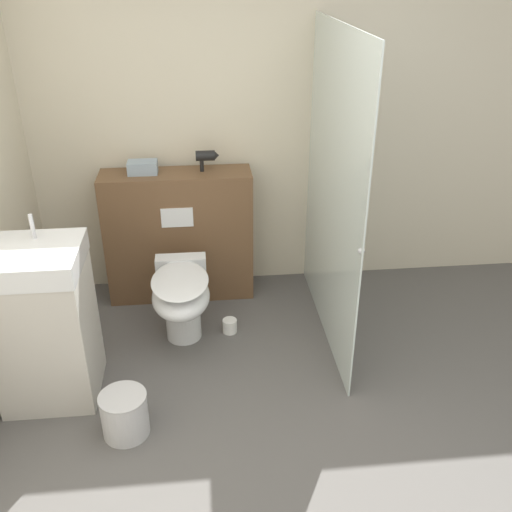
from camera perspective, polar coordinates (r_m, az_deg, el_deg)
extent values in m
plane|color=#565451|center=(2.99, 0.77, -22.43)|extent=(12.00, 12.00, 0.00)
cube|color=beige|center=(4.14, -2.55, 13.23)|extent=(8.00, 0.06, 2.50)
cube|color=brown|center=(4.20, -7.67, 2.03)|extent=(1.06, 0.30, 0.96)
cube|color=white|center=(3.97, -7.90, 3.82)|extent=(0.22, 0.01, 0.14)
cube|color=silver|center=(3.59, 7.59, 6.22)|extent=(0.01, 1.47, 1.98)
sphere|color=#B2B2B7|center=(2.98, 10.48, 0.50)|extent=(0.04, 0.04, 0.04)
cylinder|color=white|center=(3.85, -7.32, -5.75)|extent=(0.23, 0.23, 0.36)
ellipsoid|color=white|center=(3.67, -7.52, -3.97)|extent=(0.37, 0.53, 0.20)
ellipsoid|color=white|center=(3.61, -7.63, -2.45)|extent=(0.36, 0.52, 0.02)
cube|color=white|center=(3.89, -7.51, -1.02)|extent=(0.34, 0.11, 0.15)
cube|color=beige|center=(3.45, -20.23, -7.27)|extent=(0.51, 0.48, 0.82)
cube|color=white|center=(3.22, -21.60, -0.34)|extent=(0.52, 0.49, 0.12)
cylinder|color=silver|center=(3.27, -21.47, 2.78)|extent=(0.02, 0.02, 0.14)
cylinder|color=black|center=(3.99, -5.10, 9.97)|extent=(0.13, 0.07, 0.07)
cone|color=black|center=(3.99, -3.93, 10.02)|extent=(0.03, 0.06, 0.06)
cylinder|color=black|center=(4.01, -5.45, 9.14)|extent=(0.03, 0.03, 0.10)
cube|color=#8C9EAD|center=(4.03, -11.27, 8.69)|extent=(0.20, 0.13, 0.09)
cylinder|color=white|center=(3.94, -2.64, -6.99)|extent=(0.10, 0.10, 0.10)
cylinder|color=silver|center=(3.24, -12.99, -15.26)|extent=(0.25, 0.25, 0.24)
cylinder|color=silver|center=(3.15, -13.24, -13.57)|extent=(0.25, 0.25, 0.01)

